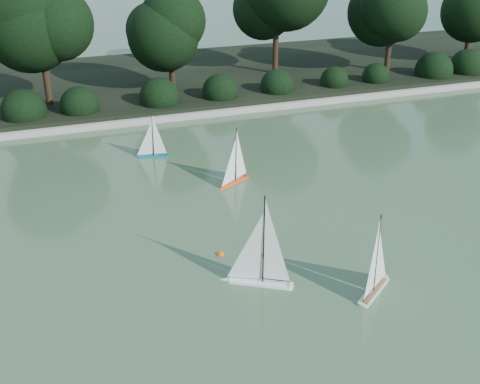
{
  "coord_description": "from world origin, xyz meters",
  "views": [
    {
      "loc": [
        -3.46,
        -7.9,
        5.83
      ],
      "look_at": [
        0.13,
        2.21,
        0.7
      ],
      "focal_mm": 45.0,
      "sensor_mm": 36.0,
      "label": 1
    }
  ],
  "objects_px": {
    "sailboat_white_a": "(254,270)",
    "sailboat_white_b": "(377,277)",
    "sailboat_orange": "(233,175)",
    "sailboat_teal": "(150,150)",
    "race_buoy": "(221,255)"
  },
  "relations": [
    {
      "from": "sailboat_white_b",
      "to": "race_buoy",
      "type": "bearing_deg",
      "value": 137.66
    },
    {
      "from": "sailboat_white_a",
      "to": "sailboat_white_b",
      "type": "distance_m",
      "value": 2.05
    },
    {
      "from": "sailboat_white_a",
      "to": "race_buoy",
      "type": "xyz_separation_m",
      "value": [
        -0.25,
        1.07,
        -0.28
      ]
    },
    {
      "from": "sailboat_orange",
      "to": "sailboat_teal",
      "type": "xyz_separation_m",
      "value": [
        -1.46,
        2.27,
        -0.03
      ]
    },
    {
      "from": "sailboat_orange",
      "to": "sailboat_white_b",
      "type": "bearing_deg",
      "value": -79.52
    },
    {
      "from": "sailboat_teal",
      "to": "race_buoy",
      "type": "relative_size",
      "value": 8.85
    },
    {
      "from": "sailboat_orange",
      "to": "sailboat_teal",
      "type": "height_order",
      "value": "sailboat_orange"
    },
    {
      "from": "sailboat_white_a",
      "to": "sailboat_orange",
      "type": "distance_m",
      "value": 4.08
    },
    {
      "from": "sailboat_orange",
      "to": "race_buoy",
      "type": "relative_size",
      "value": 10.21
    },
    {
      "from": "sailboat_teal",
      "to": "sailboat_orange",
      "type": "bearing_deg",
      "value": -57.31
    },
    {
      "from": "sailboat_teal",
      "to": "race_buoy",
      "type": "distance_m",
      "value": 5.18
    },
    {
      "from": "sailboat_teal",
      "to": "race_buoy",
      "type": "height_order",
      "value": "sailboat_teal"
    },
    {
      "from": "sailboat_white_a",
      "to": "sailboat_orange",
      "type": "height_order",
      "value": "sailboat_white_a"
    },
    {
      "from": "sailboat_teal",
      "to": "race_buoy",
      "type": "bearing_deg",
      "value": -87.41
    },
    {
      "from": "sailboat_white_a",
      "to": "sailboat_white_b",
      "type": "xyz_separation_m",
      "value": [
        1.86,
        -0.86,
        -0.03
      ]
    }
  ]
}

